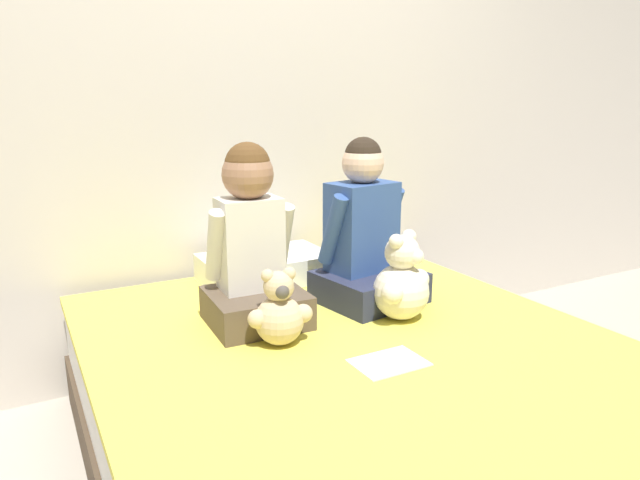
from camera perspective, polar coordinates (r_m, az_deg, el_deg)
The scene contains 9 objects.
ground_plane at distance 2.02m, azimuth 4.76°, elevation -22.75°, with size 14.00×14.00×0.00m, color #B2A899.
wall_behind_bed at distance 2.59m, azimuth -8.32°, elevation 14.75°, with size 8.00×0.06×2.50m.
bed at distance 1.90m, azimuth 4.90°, elevation -17.27°, with size 1.61×2.00×0.46m.
child_on_left at distance 1.94m, azimuth -6.86°, elevation -0.63°, with size 0.33×0.31×0.62m.
child_on_right at distance 2.15m, azimuth 4.50°, elevation 0.27°, with size 0.40×0.37×0.62m.
teddy_bear_held_by_left_child at distance 1.79m, azimuth -4.09°, elevation -7.26°, with size 0.21×0.16×0.25m.
teddy_bear_held_by_right_child at distance 2.00m, azimuth 8.18°, elevation -4.25°, with size 0.25×0.20×0.31m.
pillow_at_headboard at distance 2.44m, azimuth -5.47°, elevation -2.73°, with size 0.53×0.33×0.11m.
sign_card at distance 1.72m, azimuth 6.93°, elevation -12.06°, with size 0.21×0.15×0.00m.
Camera 1 is at (-0.91, -1.34, 1.21)m, focal length 32.00 mm.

